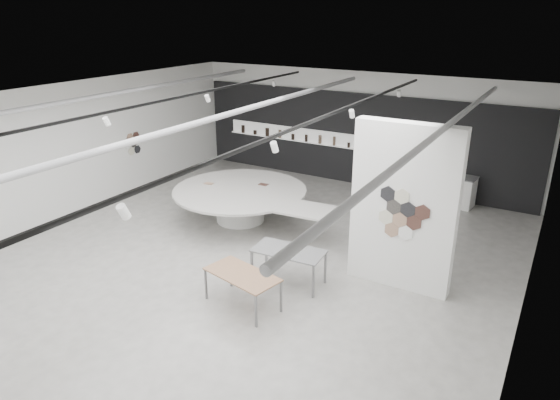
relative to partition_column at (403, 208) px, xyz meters
The scene contains 7 objects.
room 3.74m from the partition_column, 164.48° to the right, with size 12.02×14.02×3.82m.
back_wall_display 6.94m from the partition_column, 121.12° to the left, with size 11.80×0.27×3.10m.
partition_column is the anchor object (origin of this frame).
display_island 5.19m from the partition_column, 166.50° to the left, with size 4.98×4.00×0.96m.
sample_table_wood 3.61m from the partition_column, 135.15° to the right, with size 1.68×1.08×0.73m.
sample_table_stone 2.61m from the partition_column, 150.80° to the right, with size 1.60×0.88×0.79m.
kitchen_counter 5.71m from the partition_column, 92.59° to the left, with size 1.74×0.84×1.32m.
Camera 1 is at (6.16, -8.59, 5.65)m, focal length 32.00 mm.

